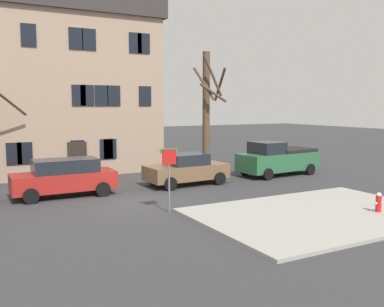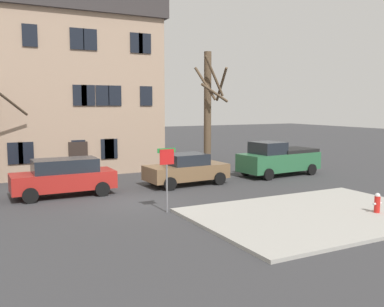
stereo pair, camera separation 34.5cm
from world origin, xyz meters
TOP-DOWN VIEW (x-y plane):
  - ground_plane at (0.00, 0.00)m, footprint 120.00×120.00m
  - sidewalk_slab at (5.48, -5.41)m, footprint 9.44×6.45m
  - building_main at (-0.27, 11.88)m, footprint 10.88×8.81m
  - tree_bare_mid at (7.96, 7.41)m, footprint 2.32×2.05m
  - car_red_wagon at (-2.42, 2.78)m, footprint 4.66×1.98m
  - car_brown_sedan at (3.92, 2.65)m, footprint 4.50×2.31m
  - pickup_truck_green at (10.23, 2.83)m, footprint 5.24×2.54m
  - fire_hydrant at (7.56, -6.44)m, footprint 0.42×0.22m
  - street_sign_pole at (0.58, -2.26)m, footprint 0.76×0.07m

SIDE VIEW (x-z plane):
  - ground_plane at x=0.00m, z-range 0.00..0.00m
  - sidewalk_slab at x=5.48m, z-range 0.00..0.12m
  - fire_hydrant at x=7.56m, z-range 0.13..0.90m
  - car_brown_sedan at x=3.92m, z-range 0.00..1.67m
  - car_red_wagon at x=-2.42m, z-range 0.04..1.79m
  - pickup_truck_green at x=10.23m, z-range -0.04..2.03m
  - street_sign_pole at x=0.58m, z-range 0.52..3.08m
  - tree_bare_mid at x=7.96m, z-range 0.25..7.98m
  - building_main at x=-0.27m, z-range 0.08..11.61m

